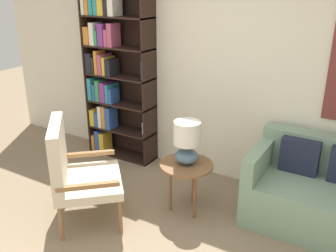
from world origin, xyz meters
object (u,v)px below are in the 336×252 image
Objects in this scene: side_table at (186,169)px; table_lamp at (187,141)px; armchair at (73,168)px; bookshelf at (111,73)px.

side_table is 1.22× the size of table_lamp.
table_lamp reaches higher than side_table.
armchair is 1.92× the size of side_table.
armchair reaches higher than table_lamp.
bookshelf reaches higher than side_table.
armchair is at bearing -65.39° from bookshelf.
table_lamp is at bearing 119.61° from side_table.
bookshelf is at bearing 114.61° from armchair.
table_lamp is (0.82, 0.69, 0.19)m from armchair.
table_lamp is (1.45, -0.70, -0.35)m from bookshelf.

